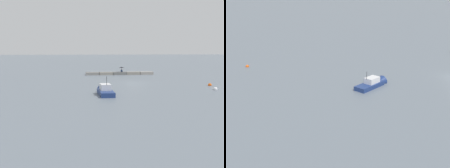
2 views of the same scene
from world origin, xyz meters
The scene contains 2 objects.
motorboat_navy_near centered at (6.63, 12.55, 0.35)m, with size 2.00×5.94×3.30m.
mooring_buoy_near centered at (29.63, 20.09, 0.11)m, with size 0.61×0.61×0.61m.
Camera 2 is at (-18.98, 46.67, 14.88)m, focal length 48.31 mm.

